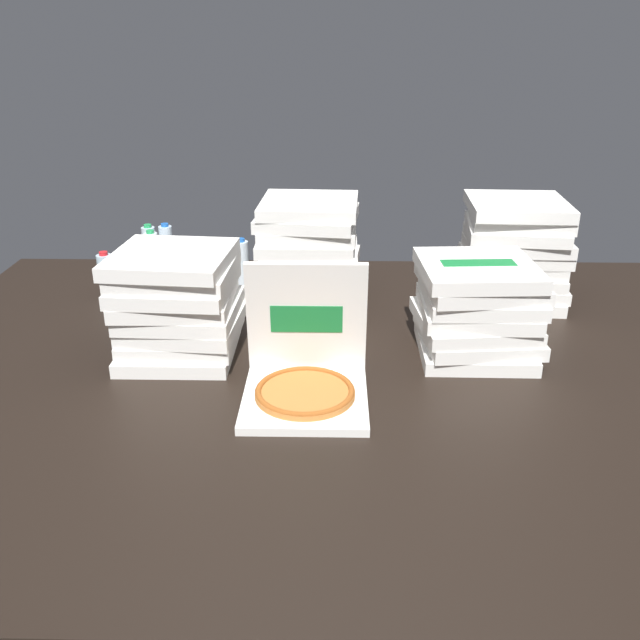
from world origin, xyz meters
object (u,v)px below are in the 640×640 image
object	(u,v)px
open_pizza_box	(305,371)
pizza_stack_right_mid	(514,251)
water_bottle_4	(242,262)
water_bottle_0	(106,277)
pizza_stack_center_near	(178,304)
water_bottle_2	(175,286)
pizza_stack_right_far	(477,308)
water_bottle_6	(150,247)
water_bottle_1	(152,253)
water_bottle_5	(195,280)
ice_bucket	(177,270)
pizza_stack_left_mid	(308,252)
water_bottle_3	(167,246)

from	to	relation	value
open_pizza_box	pizza_stack_right_mid	world-z (taller)	pizza_stack_right_mid
water_bottle_4	water_bottle_0	bearing A→B (deg)	-159.53
pizza_stack_center_near	water_bottle_2	world-z (taller)	pizza_stack_center_near
pizza_stack_right_far	water_bottle_6	distance (m)	1.73
water_bottle_1	water_bottle_5	bearing A→B (deg)	-53.39
pizza_stack_right_mid	water_bottle_4	world-z (taller)	pizza_stack_right_mid
pizza_stack_right_mid	ice_bucket	bearing A→B (deg)	174.51
water_bottle_4	ice_bucket	bearing A→B (deg)	-173.17
water_bottle_4	pizza_stack_center_near	bearing A→B (deg)	-99.71
pizza_stack_center_near	water_bottle_5	world-z (taller)	pizza_stack_center_near
water_bottle_4	water_bottle_5	distance (m)	0.30
pizza_stack_left_mid	water_bottle_6	xyz separation A→B (m)	(-0.81, 0.44, -0.12)
pizza_stack_center_near	water_bottle_3	distance (m)	1.05
open_pizza_box	pizza_stack_right_mid	bearing A→B (deg)	45.33
ice_bucket	water_bottle_2	distance (m)	0.29
water_bottle_5	water_bottle_6	size ratio (longest dim) A/B	1.00
pizza_stack_center_near	water_bottle_2	bearing A→B (deg)	104.73
pizza_stack_right_far	water_bottle_2	size ratio (longest dim) A/B	2.07
water_bottle_5	water_bottle_0	bearing A→B (deg)	175.20
pizza_stack_right_far	water_bottle_6	size ratio (longest dim) A/B	2.07
pizza_stack_right_mid	water_bottle_6	xyz separation A→B (m)	(-1.70, 0.41, -0.12)
pizza_stack_right_far	pizza_stack_right_mid	bearing A→B (deg)	64.52
water_bottle_6	pizza_stack_right_far	bearing A→B (deg)	-33.34
pizza_stack_left_mid	water_bottle_3	distance (m)	0.87
pizza_stack_left_mid	water_bottle_6	world-z (taller)	pizza_stack_left_mid
pizza_stack_right_mid	pizza_stack_right_far	size ratio (longest dim) A/B	1.01
open_pizza_box	pizza_stack_right_far	world-z (taller)	open_pizza_box
pizza_stack_center_near	water_bottle_1	size ratio (longest dim) A/B	2.07
pizza_stack_left_mid	open_pizza_box	bearing A→B (deg)	-88.55
open_pizza_box	pizza_stack_left_mid	size ratio (longest dim) A/B	0.94
ice_bucket	water_bottle_2	size ratio (longest dim) A/B	1.61
pizza_stack_right_far	pizza_stack_left_mid	bearing A→B (deg)	141.26
water_bottle_1	water_bottle_2	distance (m)	0.49
water_bottle_1	open_pizza_box	bearing A→B (deg)	-56.33
water_bottle_3	ice_bucket	bearing A→B (deg)	-69.13
open_pizza_box	water_bottle_2	size ratio (longest dim) A/B	1.95
water_bottle_1	water_bottle_4	size ratio (longest dim) A/B	1.00
pizza_stack_center_near	water_bottle_0	distance (m)	0.71
water_bottle_2	water_bottle_4	distance (m)	0.40
water_bottle_0	water_bottle_1	distance (m)	0.36
ice_bucket	water_bottle_4	bearing A→B (deg)	6.83
pizza_stack_left_mid	water_bottle_0	size ratio (longest dim) A/B	2.07
water_bottle_2	water_bottle_4	world-z (taller)	same
pizza_stack_right_mid	water_bottle_6	world-z (taller)	pizza_stack_right_mid
pizza_stack_left_mid	water_bottle_2	bearing A→B (deg)	-168.95
water_bottle_1	pizza_stack_center_near	bearing A→B (deg)	-70.07
water_bottle_6	water_bottle_4	bearing A→B (deg)	-25.11
open_pizza_box	water_bottle_3	distance (m)	1.51
pizza_stack_right_mid	water_bottle_5	bearing A→B (deg)	-177.28
pizza_stack_left_mid	water_bottle_3	size ratio (longest dim) A/B	2.07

